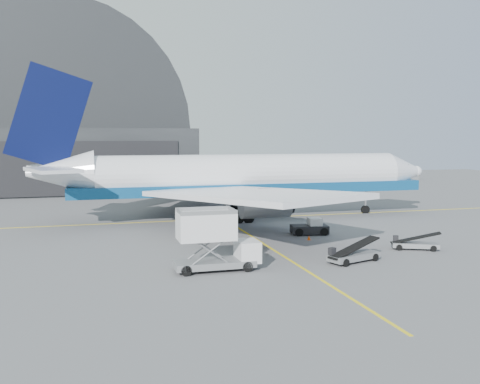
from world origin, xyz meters
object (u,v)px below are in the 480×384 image
object	(u,v)px
catering_truck	(213,241)
belt_loader_a	(353,255)
belt_loader_b	(415,244)
pushback_tug	(310,228)
airliner	(235,177)

from	to	relation	value
catering_truck	belt_loader_a	size ratio (longest dim) A/B	1.30
belt_loader_b	catering_truck	bearing A→B (deg)	-147.60
belt_loader_a	pushback_tug	bearing A→B (deg)	64.37
pushback_tug	belt_loader_a	distance (m)	13.12
belt_loader_a	belt_loader_b	bearing A→B (deg)	2.32
airliner	belt_loader_b	size ratio (longest dim) A/B	12.22
airliner	belt_loader_b	xyz separation A→B (m)	(11.37, -22.61, -4.83)
pushback_tug	belt_loader_b	size ratio (longest dim) A/B	0.94
catering_truck	belt_loader_b	world-z (taller)	catering_truck
belt_loader_a	belt_loader_b	size ratio (longest dim) A/B	1.16
catering_truck	belt_loader_a	distance (m)	12.15
airliner	pushback_tug	size ratio (longest dim) A/B	13.01
airliner	pushback_tug	world-z (taller)	airliner
airliner	catering_truck	world-z (taller)	airliner
belt_loader_a	belt_loader_b	distance (m)	8.49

